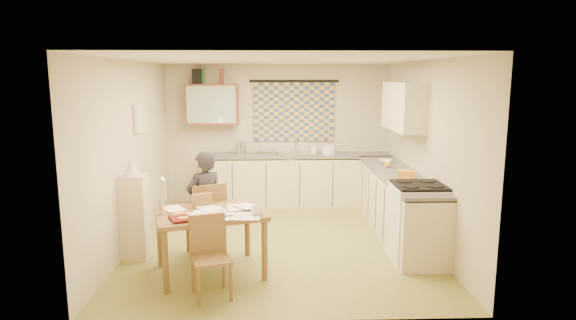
{
  "coord_description": "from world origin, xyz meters",
  "views": [
    {
      "loc": [
        -0.11,
        -6.46,
        2.28
      ],
      "look_at": [
        0.12,
        0.2,
        1.12
      ],
      "focal_mm": 30.0,
      "sensor_mm": 36.0,
      "label": 1
    }
  ],
  "objects_px": {
    "counter_right": "(396,204)",
    "chair_far": "(206,233)",
    "shelf_stand": "(134,217)",
    "dining_table": "(210,242)",
    "person": "(205,204)",
    "stove": "(418,223)",
    "counter_back": "(298,180)"
  },
  "relations": [
    {
      "from": "dining_table",
      "to": "shelf_stand",
      "type": "distance_m",
      "value": 1.14
    },
    {
      "from": "counter_back",
      "to": "counter_right",
      "type": "relative_size",
      "value": 1.12
    },
    {
      "from": "counter_back",
      "to": "dining_table",
      "type": "relative_size",
      "value": 2.32
    },
    {
      "from": "counter_right",
      "to": "person",
      "type": "xyz_separation_m",
      "value": [
        -2.66,
        -0.76,
        0.23
      ]
    },
    {
      "from": "chair_far",
      "to": "person",
      "type": "relative_size",
      "value": 0.7
    },
    {
      "from": "counter_back",
      "to": "dining_table",
      "type": "xyz_separation_m",
      "value": [
        -1.2,
        -3.03,
        -0.07
      ]
    },
    {
      "from": "counter_right",
      "to": "stove",
      "type": "distance_m",
      "value": 1.02
    },
    {
      "from": "dining_table",
      "to": "shelf_stand",
      "type": "height_order",
      "value": "shelf_stand"
    },
    {
      "from": "shelf_stand",
      "to": "person",
      "type": "bearing_deg",
      "value": 3.74
    },
    {
      "from": "chair_far",
      "to": "dining_table",
      "type": "bearing_deg",
      "value": 75.37
    },
    {
      "from": "counter_right",
      "to": "shelf_stand",
      "type": "distance_m",
      "value": 3.63
    },
    {
      "from": "stove",
      "to": "shelf_stand",
      "type": "distance_m",
      "value": 3.55
    },
    {
      "from": "counter_right",
      "to": "chair_far",
      "type": "bearing_deg",
      "value": -164.19
    },
    {
      "from": "dining_table",
      "to": "chair_far",
      "type": "distance_m",
      "value": 0.6
    },
    {
      "from": "shelf_stand",
      "to": "counter_right",
      "type": "bearing_deg",
      "value": 13.03
    },
    {
      "from": "dining_table",
      "to": "shelf_stand",
      "type": "relative_size",
      "value": 1.32
    },
    {
      "from": "counter_right",
      "to": "chair_far",
      "type": "distance_m",
      "value": 2.76
    },
    {
      "from": "person",
      "to": "shelf_stand",
      "type": "xyz_separation_m",
      "value": [
        -0.88,
        -0.06,
        -0.15
      ]
    },
    {
      "from": "chair_far",
      "to": "shelf_stand",
      "type": "distance_m",
      "value": 0.92
    },
    {
      "from": "stove",
      "to": "shelf_stand",
      "type": "bearing_deg",
      "value": 176.71
    },
    {
      "from": "dining_table",
      "to": "counter_right",
      "type": "bearing_deg",
      "value": 10.9
    },
    {
      "from": "counter_back",
      "to": "dining_table",
      "type": "bearing_deg",
      "value": -111.63
    },
    {
      "from": "shelf_stand",
      "to": "dining_table",
      "type": "bearing_deg",
      "value": -26.89
    },
    {
      "from": "counter_right",
      "to": "stove",
      "type": "height_order",
      "value": "stove"
    },
    {
      "from": "person",
      "to": "chair_far",
      "type": "bearing_deg",
      "value": -150.64
    },
    {
      "from": "stove",
      "to": "person",
      "type": "bearing_deg",
      "value": 174.4
    },
    {
      "from": "dining_table",
      "to": "chair_far",
      "type": "bearing_deg",
      "value": 85.23
    },
    {
      "from": "counter_back",
      "to": "counter_right",
      "type": "height_order",
      "value": "same"
    },
    {
      "from": "counter_right",
      "to": "dining_table",
      "type": "relative_size",
      "value": 2.08
    },
    {
      "from": "counter_right",
      "to": "stove",
      "type": "bearing_deg",
      "value": -90.0
    },
    {
      "from": "counter_right",
      "to": "dining_table",
      "type": "height_order",
      "value": "counter_right"
    },
    {
      "from": "dining_table",
      "to": "person",
      "type": "relative_size",
      "value": 1.04
    }
  ]
}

